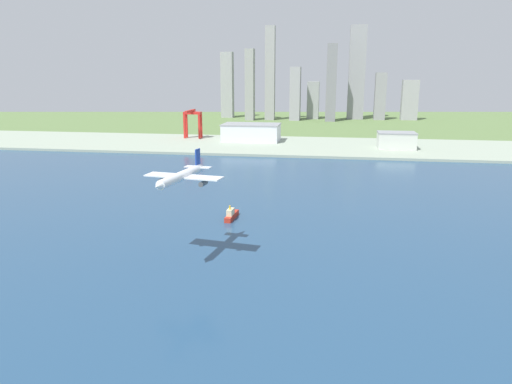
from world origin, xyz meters
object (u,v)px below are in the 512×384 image
object	(u,v)px
airplane_landing	(181,176)
tugboat_small	(231,215)
warehouse_annex	(396,140)
warehouse_main	(251,132)
port_crane_red	(192,118)

from	to	relation	value
airplane_landing	tugboat_small	xyz separation A→B (m)	(6.76, 60.83, -33.74)
tugboat_small	warehouse_annex	world-z (taller)	warehouse_annex
warehouse_main	warehouse_annex	distance (m)	159.22
airplane_landing	warehouse_annex	world-z (taller)	airplane_landing
airplane_landing	tugboat_small	size ratio (longest dim) A/B	2.20
airplane_landing	tugboat_small	distance (m)	69.89
tugboat_small	warehouse_annex	xyz separation A→B (m)	(116.23, 258.84, 8.55)
warehouse_annex	warehouse_main	bearing A→B (deg)	168.25
warehouse_main	warehouse_annex	size ratio (longest dim) A/B	1.70
tugboat_small	warehouse_main	distance (m)	294.11
airplane_landing	warehouse_main	distance (m)	354.43
warehouse_annex	airplane_landing	bearing A→B (deg)	-111.04
tugboat_small	port_crane_red	size ratio (longest dim) A/B	0.51
warehouse_main	warehouse_annex	world-z (taller)	warehouse_main
tugboat_small	warehouse_main	world-z (taller)	warehouse_main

